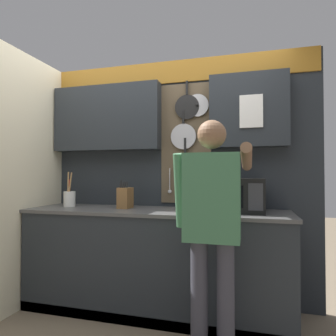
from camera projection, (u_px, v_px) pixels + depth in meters
ground_plane at (155, 311)px, 2.74m from camera, size 14.00×14.00×0.00m
base_cabinet_counter at (155, 261)px, 2.75m from camera, size 2.42×0.66×0.93m
back_wall_unit at (162, 151)px, 3.06m from camera, size 2.99×0.22×2.42m
side_wall at (13, 180)px, 2.72m from camera, size 0.04×1.60×2.42m
microwave at (234, 195)px, 2.62m from camera, size 0.52×0.38×0.29m
knife_block at (125, 198)px, 2.89m from camera, size 0.12×0.16×0.27m
utensil_crock at (69, 198)px, 3.05m from camera, size 0.12×0.12×0.35m
person at (212, 216)px, 2.07m from camera, size 0.54×0.64×1.63m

